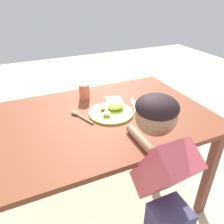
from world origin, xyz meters
The scene contains 8 objects.
ground_plane centered at (0.00, 0.00, 0.00)m, with size 8.00×8.00×0.00m, color beige.
dining_table centered at (0.00, 0.00, 0.66)m, with size 1.43×0.89×0.74m.
plate centered at (0.13, 0.01, 0.76)m, with size 0.27×0.27×0.05m.
fork centered at (0.30, 0.04, 0.74)m, with size 0.08×0.20×0.01m.
spoon centered at (-0.07, 0.05, 0.75)m, with size 0.10×0.19×0.02m.
drinking_cup centered at (0.04, 0.27, 0.79)m, with size 0.07×0.07×0.11m, color #E57051.
person centered at (0.14, -0.54, 0.60)m, with size 0.18×0.47×1.05m.
napkin centered at (0.21, 0.16, 0.74)m, with size 0.11×0.12×0.00m, color white.
Camera 1 is at (-0.35, -1.08, 1.42)m, focal length 35.23 mm.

